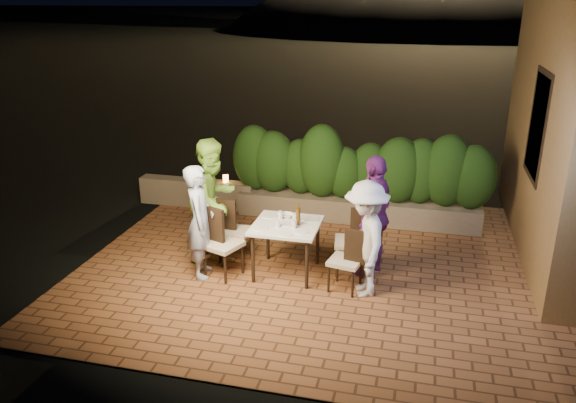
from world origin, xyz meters
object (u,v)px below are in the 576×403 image
(diner_green, at_px, (214,200))
(diner_white, at_px, (366,239))
(beer_bottle, at_px, (298,214))
(bowl, at_px, (287,215))
(chair_left_back, at_px, (235,230))
(diner_purple, at_px, (374,216))
(chair_right_front, at_px, (345,259))
(chair_left_front, at_px, (223,243))
(diner_blue, at_px, (200,221))
(dining_table, at_px, (286,249))
(parapet_lamp, at_px, (226,179))
(chair_right_back, at_px, (351,240))

(diner_green, distance_m, diner_white, 2.36)
(beer_bottle, relative_size, bowl, 1.65)
(chair_left_back, xyz_separation_m, diner_green, (-0.31, 0.01, 0.45))
(diner_purple, bearing_deg, chair_right_front, -13.78)
(chair_left_front, relative_size, diner_blue, 0.61)
(bowl, xyz_separation_m, chair_left_back, (-0.79, -0.01, -0.30))
(bowl, bearing_deg, dining_table, -78.71)
(diner_white, bearing_deg, chair_left_front, -107.58)
(chair_left_front, bearing_deg, dining_table, 38.28)
(beer_bottle, height_order, diner_white, diner_white)
(chair_left_back, bearing_deg, dining_table, -15.41)
(diner_white, xyz_separation_m, parapet_lamp, (-2.84, 2.57, -0.21))
(diner_purple, bearing_deg, diner_green, -75.28)
(dining_table, relative_size, diner_purple, 0.52)
(bowl, relative_size, diner_purple, 0.11)
(dining_table, relative_size, beer_bottle, 2.88)
(dining_table, height_order, diner_purple, diner_purple)
(chair_right_front, distance_m, chair_right_back, 0.53)
(bowl, xyz_separation_m, chair_right_front, (0.93, -0.55, -0.33))
(beer_bottle, relative_size, diner_purple, 0.18)
(chair_left_front, bearing_deg, parapet_lamp, 129.45)
(chair_left_back, xyz_separation_m, diner_purple, (2.02, 0.06, 0.40))
(chair_left_front, bearing_deg, diner_white, 19.44)
(chair_left_back, bearing_deg, diner_white, -14.48)
(chair_left_back, xyz_separation_m, diner_blue, (-0.30, -0.57, 0.34))
(chair_left_back, height_order, diner_purple, diner_purple)
(dining_table, bearing_deg, parapet_lamp, 127.05)
(diner_purple, xyz_separation_m, parapet_lamp, (-2.89, 1.95, -0.30))
(bowl, xyz_separation_m, chair_right_back, (0.93, -0.02, -0.29))
(bowl, xyz_separation_m, diner_purple, (1.23, 0.04, 0.09))
(chair_right_back, distance_m, diner_green, 2.08)
(chair_left_back, relative_size, diner_blue, 0.58)
(chair_left_front, bearing_deg, chair_right_back, 37.48)
(chair_left_back, distance_m, chair_right_front, 1.80)
(dining_table, xyz_separation_m, chair_right_back, (0.88, 0.25, 0.11))
(dining_table, bearing_deg, bowl, 101.29)
(chair_right_back, bearing_deg, chair_left_back, -7.87)
(diner_blue, bearing_deg, beer_bottle, -92.34)
(diner_blue, height_order, diner_green, diner_green)
(chair_right_front, relative_size, diner_white, 0.57)
(bowl, distance_m, diner_blue, 1.24)
(chair_left_front, bearing_deg, diner_blue, -150.68)
(parapet_lamp, bearing_deg, chair_right_back, -37.86)
(dining_table, bearing_deg, diner_blue, -164.59)
(diner_white, distance_m, diner_purple, 0.63)
(diner_white, bearing_deg, bowl, -132.46)
(chair_left_front, relative_size, chair_right_back, 1.01)
(bowl, distance_m, chair_right_front, 1.13)
(bowl, relative_size, chair_right_front, 0.22)
(chair_right_front, distance_m, diner_blue, 2.06)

